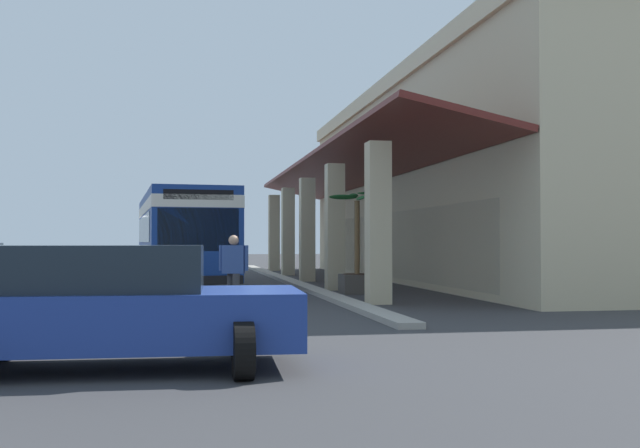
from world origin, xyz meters
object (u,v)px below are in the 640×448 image
Objects in this scene: transit_bus at (181,232)px; potted_palm at (357,271)px; parked_sedan_blue at (109,306)px; pedestrian at (234,268)px.

transit_bus is 3.79× the size of potted_palm.
parked_sedan_blue is at bearing -2.67° from transit_bus.
pedestrian reaches higher than parked_sedan_blue.
transit_bus is 10.16m from pedestrian.
potted_palm is at bearing 44.19° from transit_bus.
transit_bus is 7.37m from potted_palm.
transit_bus is 2.54× the size of parked_sedan_blue.
potted_palm is at bearing 153.92° from parked_sedan_blue.
parked_sedan_blue is 2.70× the size of pedestrian.
pedestrian is at bearing 164.79° from parked_sedan_blue.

